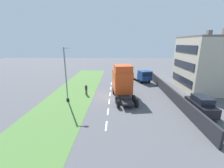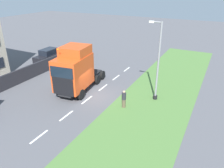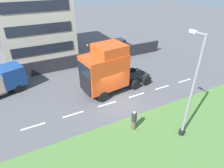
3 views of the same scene
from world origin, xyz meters
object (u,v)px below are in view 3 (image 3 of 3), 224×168
parked_car (116,47)px  lamp_post (190,96)px  pedestrian (134,120)px  flatbed_truck (6,79)px  lorry_cab (107,70)px

parked_car → lamp_post: bearing=167.5°
parked_car → lamp_post: lamp_post is taller
parked_car → pedestrian: size_ratio=2.60×
pedestrian → flatbed_truck: bearing=38.2°
pedestrian → lorry_cab: bearing=-5.2°
pedestrian → lamp_post: bearing=-125.4°
lamp_post → parked_car: bearing=-11.5°
lorry_cab → pedestrian: bearing=167.8°
lorry_cab → pedestrian: lorry_cab is taller
parked_car → pedestrian: 15.78m
lorry_cab → lamp_post: size_ratio=1.03×
parked_car → lamp_post: 17.03m
parked_car → pedestrian: parked_car is taller
lamp_post → pedestrian: bearing=54.6°
parked_car → pedestrian: bearing=155.8°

